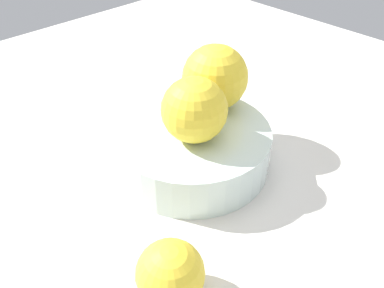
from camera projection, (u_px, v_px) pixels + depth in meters
The scene contains 5 objects.
ground_plane at pixel (192, 169), 53.11cm from camera, with size 110.00×110.00×2.00cm, color silver.
fruit_bowl at pixel (192, 148), 50.98cm from camera, with size 19.26×19.26×5.26cm.
orange_in_bowl_0 at pixel (215, 77), 51.21cm from camera, with size 8.33×8.33×8.33cm, color yellow.
orange_in_bowl_1 at pixel (194, 110), 45.85cm from camera, with size 7.61×7.61×7.61cm, color yellow.
orange_loose_0 at pixel (170, 273), 35.82cm from camera, with size 6.19×6.19×6.19cm, color yellow.
Camera 1 is at (27.91, 28.97, 33.83)cm, focal length 38.32 mm.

